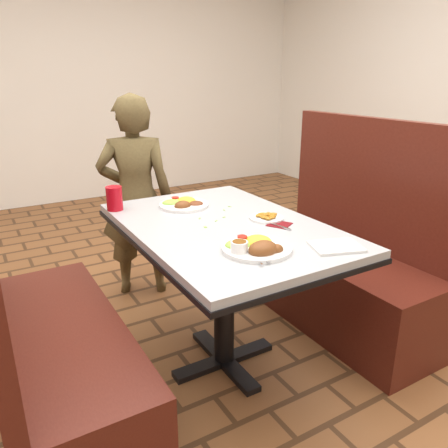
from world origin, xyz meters
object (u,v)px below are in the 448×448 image
at_px(booth_bench_right, 343,270).
at_px(diner_person, 136,198).
at_px(dining_table, 224,244).
at_px(far_dinner_plate, 183,202).
at_px(red_tumbler, 114,198).
at_px(plantain_plate, 266,217).
at_px(booth_bench_left, 52,357).
at_px(near_dinner_plate, 256,244).

relative_size(booth_bench_right, diner_person, 0.93).
relative_size(dining_table, far_dinner_plate, 4.77).
xyz_separation_m(booth_bench_right, far_dinner_plate, (-0.83, 0.35, 0.44)).
xyz_separation_m(booth_bench_right, diner_person, (-0.87, 0.98, 0.32)).
distance_m(diner_person, far_dinner_plate, 0.64).
bearing_deg(far_dinner_plate, red_tumbler, 160.29).
relative_size(booth_bench_right, red_tumbler, 10.02).
distance_m(dining_table, booth_bench_right, 0.86).
distance_m(far_dinner_plate, plantain_plate, 0.46).
relative_size(booth_bench_left, plantain_plate, 7.46).
bearing_deg(diner_person, far_dinner_plate, 116.82).
xyz_separation_m(far_dinner_plate, plantain_plate, (0.24, -0.39, -0.01)).
xyz_separation_m(dining_table, far_dinner_plate, (-0.04, 0.35, 0.12)).
height_order(dining_table, diner_person, diner_person).
xyz_separation_m(booth_bench_right, near_dinner_plate, (-0.85, -0.34, 0.45)).
relative_size(booth_bench_left, red_tumbler, 10.02).
xyz_separation_m(dining_table, booth_bench_left, (-0.80, 0.00, -0.32)).
relative_size(booth_bench_right, plantain_plate, 7.46).
bearing_deg(diner_person, booth_bench_left, 76.96).
height_order(near_dinner_plate, plantain_plate, near_dinner_plate).
relative_size(near_dinner_plate, red_tumbler, 2.29).
distance_m(dining_table, booth_bench_left, 0.86).
bearing_deg(near_dinner_plate, far_dinner_plate, 88.34).
height_order(near_dinner_plate, far_dinner_plate, near_dinner_plate).
distance_m(booth_bench_right, red_tumbler, 1.34).
bearing_deg(red_tumbler, booth_bench_right, -21.96).
bearing_deg(booth_bench_left, booth_bench_right, 0.00).
bearing_deg(far_dinner_plate, diner_person, 93.41).
bearing_deg(far_dinner_plate, near_dinner_plate, -91.66).
bearing_deg(diner_person, near_dinner_plate, 114.17).
distance_m(dining_table, far_dinner_plate, 0.37).
distance_m(dining_table, plantain_plate, 0.24).
height_order(far_dinner_plate, red_tumbler, red_tumbler).
height_order(booth_bench_left, plantain_plate, booth_bench_left).
distance_m(diner_person, red_tumbler, 0.61).
relative_size(diner_person, red_tumbler, 10.81).
bearing_deg(booth_bench_right, booth_bench_left, 180.00).
bearing_deg(booth_bench_left, dining_table, 0.00).
bearing_deg(plantain_plate, near_dinner_plate, -131.61).
bearing_deg(booth_bench_right, near_dinner_plate, -158.46).
bearing_deg(plantain_plate, dining_table, 169.10).
relative_size(diner_person, far_dinner_plate, 5.09).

